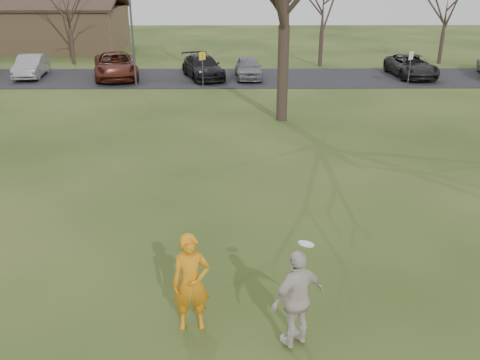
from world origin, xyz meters
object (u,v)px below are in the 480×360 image
car_2 (116,65)px  building (4,27)px  car_3 (203,67)px  lamp_post (131,17)px  catching_play (297,298)px  player_defender (191,283)px  car_1 (31,66)px  car_4 (248,68)px  car_6 (411,66)px

car_2 → building: building is taller
car_3 → car_2: bearing=161.7°
car_2 → lamp_post: (1.68, -2.47, 3.15)m
lamp_post → catching_play: bearing=-73.0°
car_3 → lamp_post: (-3.83, -2.42, 3.23)m
car_2 → building: size_ratio=0.27×
player_defender → lamp_post: 23.03m
car_1 → catching_play: catching_play is taller
catching_play → lamp_post: (-6.97, 22.82, 2.96)m
car_1 → lamp_post: (7.16, -2.82, 3.24)m
car_4 → building: bearing=144.7°
player_defender → car_4: (1.65, 24.54, -0.26)m
car_6 → car_3: bearing=178.7°
car_3 → building: 22.14m
car_1 → car_2: 5.49m
car_2 → car_1: bearing=162.3°
car_4 → catching_play: catching_play is taller
car_2 → car_3: car_2 is taller
car_1 → car_4: bearing=-8.9°
lamp_post → car_4: bearing=18.7°
car_1 → car_4: 13.88m
car_2 → car_4: 8.40m
car_6 → lamp_post: size_ratio=0.79×
catching_play → car_1: bearing=118.9°
player_defender → car_2: (-6.74, 24.73, -0.16)m
car_4 → catching_play: size_ratio=1.85×
car_4 → catching_play: (0.26, -25.09, 0.30)m
car_4 → lamp_post: (-6.71, -2.28, 3.26)m
building → lamp_post: (14.00, -15.50, 2.04)m
car_4 → player_defender: bearing=-96.7°
car_6 → lamp_post: bearing=-173.6°
car_3 → car_1: bearing=160.1°
car_1 → car_3: car_3 is taller
car_3 → car_4: 2.89m
car_4 → car_6: car_6 is taller
car_6 → lamp_post: (-17.17, -2.70, 3.24)m
player_defender → car_4: player_defender is taller
player_defender → car_2: 25.63m
car_2 → car_4: bearing=-15.3°
car_1 → car_4: car_1 is taller
building → car_6: bearing=-22.3°
player_defender → catching_play: size_ratio=0.92×
player_defender → building: size_ratio=0.09×
car_1 → car_3: size_ratio=0.88×
player_defender → catching_play: 1.99m
car_4 → building: size_ratio=0.19×
player_defender → building: (-19.06, 37.76, 0.96)m
car_4 → lamp_post: lamp_post is taller
car_6 → car_4: bearing=179.8°
car_1 → car_4: size_ratio=1.07×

